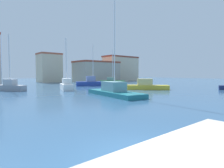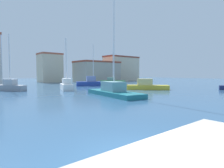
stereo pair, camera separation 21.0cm
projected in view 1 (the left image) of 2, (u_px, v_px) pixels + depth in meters
name	position (u px, v px, depth m)	size (l,w,h in m)	color
water	(109.00, 90.00, 30.85)	(160.00, 160.00, 0.00)	#2D5175
sailboat_grey_inner_mooring	(10.00, 86.00, 28.64)	(3.94, 4.91, 8.55)	gray
sailboat_green_mid_harbor	(112.00, 82.00, 45.59)	(5.27, 5.31, 8.25)	#28703D
sailboat_blue_distant_east	(93.00, 83.00, 40.25)	(7.32, 5.23, 8.76)	#233D93
sailboat_teal_outer_mooring	(114.00, 91.00, 22.64)	(3.92, 9.27, 13.24)	#1E707A
sailboat_white_far_right	(67.00, 85.00, 30.24)	(3.17, 5.48, 8.24)	white
motorboat_yellow_distant_north	(147.00, 86.00, 31.02)	(5.96, 6.16, 1.78)	gold
waterfront_apartments	(49.00, 68.00, 56.68)	(6.33, 5.61, 8.67)	beige
harbor_office	(96.00, 72.00, 59.26)	(13.23, 8.21, 6.39)	#B2A893
yacht_club	(121.00, 69.00, 68.08)	(13.15, 5.76, 8.73)	beige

